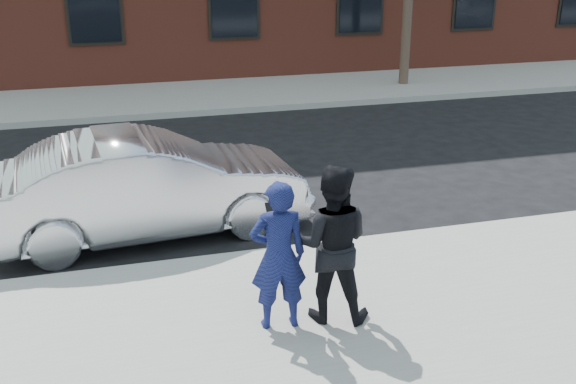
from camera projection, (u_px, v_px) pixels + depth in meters
name	position (u px, v px, depth m)	size (l,w,h in m)	color
ground	(447.00, 298.00, 7.98)	(100.00, 100.00, 0.00)	black
near_sidewalk	(458.00, 302.00, 7.73)	(50.00, 3.50, 0.15)	gray
near_curb	(394.00, 239.00, 9.35)	(50.00, 0.10, 0.15)	#999691
far_sidewalk	(245.00, 93.00, 18.08)	(50.00, 3.50, 0.15)	gray
far_curb	(261.00, 109.00, 16.46)	(50.00, 0.10, 0.15)	#999691
silver_sedan	(149.00, 185.00, 9.46)	(1.55, 4.46, 1.47)	silver
man_hoodie	(278.00, 256.00, 6.86)	(0.61, 0.50, 1.62)	navy
man_peacoat	(331.00, 244.00, 7.01)	(1.02, 0.92, 1.73)	black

